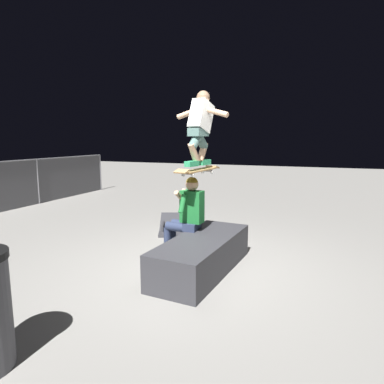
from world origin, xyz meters
TOP-DOWN VIEW (x-y plane):
  - ground_plane at (0.00, 0.00)m, footprint 40.00×40.00m
  - ledge_box_main at (-0.11, -0.19)m, footprint 2.08×0.92m
  - person_sitting_on_ledge at (0.26, 0.21)m, footprint 0.60×0.77m
  - skateboard at (0.28, 0.02)m, footprint 1.04×0.40m
  - skater_airborne at (0.33, 0.00)m, footprint 0.64×0.88m
  - kicker_ramp at (1.77, 0.92)m, footprint 1.27×1.24m

SIDE VIEW (x-z plane):
  - ground_plane at x=0.00m, z-range 0.00..0.00m
  - kicker_ramp at x=1.77m, z-range -0.13..0.26m
  - ledge_box_main at x=-0.11m, z-range 0.00..0.50m
  - person_sitting_on_ledge at x=0.26m, z-range 0.08..1.41m
  - skateboard at x=0.28m, z-range 1.37..1.50m
  - skater_airborne at x=0.33m, z-range 1.56..2.68m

